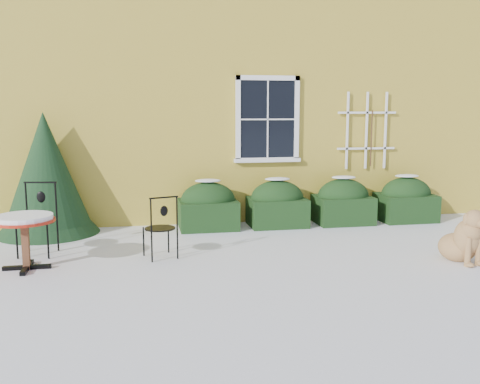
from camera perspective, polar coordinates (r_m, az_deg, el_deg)
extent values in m
plane|color=white|center=(7.45, 1.44, -8.01)|extent=(80.00, 80.00, 0.00)
cube|color=gold|center=(14.08, -4.63, 12.16)|extent=(12.00, 8.00, 6.00)
cube|color=black|center=(10.23, 2.95, 7.75)|extent=(1.05, 0.03, 1.45)
cube|color=white|center=(10.23, 2.99, 12.06)|extent=(1.23, 0.06, 0.09)
cube|color=white|center=(10.26, 2.93, 3.44)|extent=(1.23, 0.06, 0.09)
cube|color=white|center=(10.10, -0.21, 7.75)|extent=(0.09, 0.06, 1.63)
cube|color=white|center=(10.37, 6.05, 7.72)|extent=(0.09, 0.06, 1.63)
cube|color=white|center=(10.21, 2.97, 7.75)|extent=(0.02, 0.02, 1.45)
cube|color=white|center=(10.21, 2.97, 7.75)|extent=(1.05, 0.02, 0.02)
cube|color=white|center=(10.26, 2.93, 3.42)|extent=(1.29, 0.14, 0.07)
cube|color=white|center=(10.70, 11.37, 6.43)|extent=(0.04, 0.03, 1.50)
cube|color=white|center=(10.86, 13.34, 6.39)|extent=(0.04, 0.03, 1.50)
cube|color=white|center=(11.03, 15.25, 6.35)|extent=(0.04, 0.03, 1.50)
cube|color=white|center=(10.88, 13.28, 4.55)|extent=(1.20, 0.03, 0.04)
cube|color=white|center=(10.85, 13.41, 8.24)|extent=(1.20, 0.03, 0.04)
cylinder|color=#472D19|center=(10.89, 13.84, 5.59)|extent=(0.02, 0.02, 1.10)
cube|color=black|center=(9.79, -3.41, -2.40)|extent=(1.05, 0.80, 0.52)
ellipsoid|color=black|center=(9.74, -3.43, -0.89)|extent=(1.00, 0.72, 0.67)
ellipsoid|color=white|center=(9.69, -3.45, 1.21)|extent=(0.47, 0.32, 0.06)
cube|color=black|center=(10.03, 3.98, -2.13)|extent=(1.05, 0.80, 0.52)
ellipsoid|color=black|center=(9.98, 3.99, -0.66)|extent=(1.00, 0.72, 0.67)
ellipsoid|color=white|center=(9.93, 4.02, 1.39)|extent=(0.47, 0.32, 0.06)
cube|color=black|center=(10.43, 10.91, -1.85)|extent=(1.05, 0.80, 0.52)
ellipsoid|color=black|center=(10.39, 10.95, -0.43)|extent=(1.00, 0.72, 0.67)
ellipsoid|color=white|center=(10.34, 11.01, 1.54)|extent=(0.47, 0.32, 0.06)
cube|color=black|center=(10.97, 17.24, -1.57)|extent=(1.05, 0.80, 0.52)
ellipsoid|color=black|center=(10.93, 17.30, -0.22)|extent=(1.00, 0.72, 0.67)
ellipsoid|color=white|center=(10.88, 17.38, 1.66)|extent=(0.47, 0.32, 0.06)
cone|color=black|center=(9.93, -19.83, -1.30)|extent=(1.75, 1.75, 1.01)
cone|color=black|center=(9.86, -20.00, 1.87)|extent=(1.57, 1.57, 2.12)
cube|color=black|center=(7.90, -21.77, -7.47)|extent=(0.63, 0.07, 0.05)
cube|color=black|center=(7.90, -21.77, -7.47)|extent=(0.07, 0.63, 0.05)
cube|color=brown|center=(7.82, -21.90, -5.29)|extent=(0.09, 0.09, 0.67)
cylinder|color=#A71D0E|center=(7.75, -22.04, -2.86)|extent=(0.81, 0.81, 0.04)
cylinder|color=white|center=(7.74, -22.06, -2.54)|extent=(0.75, 0.75, 0.06)
cylinder|color=black|center=(8.20, -7.64, -4.95)|extent=(0.02, 0.02, 0.44)
cylinder|color=black|center=(8.08, -10.24, -5.21)|extent=(0.02, 0.02, 0.44)
cylinder|color=black|center=(7.85, -6.68, -5.55)|extent=(0.02, 0.02, 0.44)
cylinder|color=black|center=(7.72, -9.39, -5.84)|extent=(0.02, 0.02, 0.44)
cylinder|color=black|center=(7.91, -8.52, -3.85)|extent=(0.45, 0.45, 0.02)
cylinder|color=black|center=(7.75, -6.74, -2.25)|extent=(0.02, 0.02, 0.48)
cylinder|color=black|center=(7.62, -9.47, -2.49)|extent=(0.02, 0.02, 0.48)
cylinder|color=black|center=(7.64, -8.14, -0.59)|extent=(0.42, 0.14, 0.02)
ellipsoid|color=black|center=(7.67, -8.11, -2.01)|extent=(0.12, 0.06, 0.15)
cylinder|color=black|center=(8.43, -22.70, -4.94)|extent=(0.03, 0.03, 0.50)
cylinder|color=black|center=(8.28, -19.81, -5.02)|extent=(0.03, 0.03, 0.50)
cylinder|color=black|center=(8.84, -21.64, -4.27)|extent=(0.03, 0.03, 0.50)
cylinder|color=black|center=(8.69, -18.86, -4.34)|extent=(0.03, 0.03, 0.50)
cylinder|color=black|center=(8.50, -20.84, -2.98)|extent=(0.52, 0.52, 0.02)
cylinder|color=black|center=(8.74, -21.83, -0.87)|extent=(0.03, 0.03, 0.56)
cylinder|color=black|center=(8.59, -19.04, -0.87)|extent=(0.03, 0.03, 0.56)
cylinder|color=black|center=(8.62, -20.55, 0.97)|extent=(0.49, 0.11, 0.03)
ellipsoid|color=black|center=(8.65, -20.47, -0.50)|extent=(0.14, 0.06, 0.17)
ellipsoid|color=#B1844F|center=(8.36, 22.15, -5.48)|extent=(0.59, 0.63, 0.41)
ellipsoid|color=#B1844F|center=(8.18, 23.09, -4.49)|extent=(0.44, 0.40, 0.51)
sphere|color=#B1844F|center=(8.12, 23.40, -3.79)|extent=(0.32, 0.32, 0.32)
cylinder|color=#B1844F|center=(8.07, 23.14, -5.91)|extent=(0.08, 0.08, 0.41)
cylinder|color=#B1844F|center=(8.19, 24.12, -5.75)|extent=(0.08, 0.08, 0.41)
ellipsoid|color=#B1844F|center=(8.07, 23.29, -7.14)|extent=(0.11, 0.15, 0.07)
ellipsoid|color=#B1844F|center=(8.20, 24.27, -6.96)|extent=(0.11, 0.15, 0.07)
cylinder|color=#B1844F|center=(8.10, 23.47, -3.42)|extent=(0.22, 0.26, 0.22)
sphere|color=#B1844F|center=(8.05, 23.74, -2.70)|extent=(0.27, 0.27, 0.27)
ellipsoid|color=#B1844F|center=(7.99, 22.94, -2.72)|extent=(0.08, 0.10, 0.17)
ellipsoid|color=#B1844F|center=(8.15, 24.17, -2.58)|extent=(0.08, 0.10, 0.17)
cylinder|color=#B1844F|center=(8.65, 22.05, -5.91)|extent=(0.26, 0.30, 0.07)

